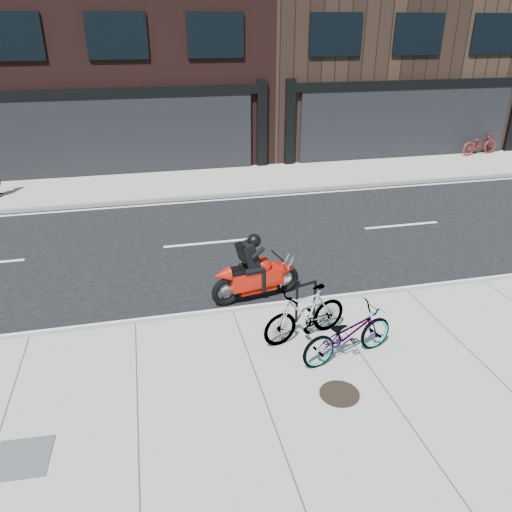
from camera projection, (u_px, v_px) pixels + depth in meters
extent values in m
plane|color=black|center=(218.00, 275.00, 12.26)|extent=(120.00, 120.00, 0.00)
cube|color=gray|center=(269.00, 413.00, 7.82)|extent=(60.00, 6.00, 0.13)
cube|color=gray|center=(186.00, 183.00, 19.07)|extent=(60.00, 3.50, 0.13)
cube|color=black|center=(368.00, 9.00, 24.45)|extent=(12.00, 10.00, 12.50)
cylinder|color=black|center=(297.00, 305.00, 9.92)|extent=(0.06, 0.06, 0.81)
cylinder|color=black|center=(315.00, 299.00, 10.12)|extent=(0.06, 0.06, 0.81)
cylinder|color=black|center=(307.00, 284.00, 9.85)|extent=(0.44, 0.18, 0.06)
imported|color=gray|center=(348.00, 334.00, 8.84)|extent=(1.98, 1.10, 0.99)
imported|color=gray|center=(305.00, 314.00, 9.37)|extent=(1.84, 0.93, 1.07)
torus|color=black|center=(285.00, 279.00, 11.35)|extent=(0.68, 0.26, 0.67)
torus|color=black|center=(226.00, 292.00, 10.82)|extent=(0.68, 0.26, 0.67)
cube|color=#A41207|center=(256.00, 277.00, 11.00)|extent=(1.27, 0.61, 0.38)
cone|color=#A41207|center=(287.00, 269.00, 11.26)|extent=(0.53, 0.52, 0.45)
sphere|color=#A41207|center=(262.00, 265.00, 10.94)|extent=(0.40, 0.40, 0.40)
cube|color=black|center=(243.00, 270.00, 10.78)|extent=(0.60, 0.38, 0.12)
cylinder|color=silver|center=(230.00, 288.00, 11.04)|extent=(0.56, 0.19, 0.09)
cube|color=black|center=(249.00, 255.00, 10.69)|extent=(0.46, 0.43, 0.60)
cube|color=black|center=(242.00, 252.00, 10.60)|extent=(0.29, 0.34, 0.41)
sphere|color=black|center=(254.00, 241.00, 10.61)|extent=(0.29, 0.29, 0.29)
imported|color=maroon|center=(480.00, 144.00, 22.71)|extent=(2.00, 0.98, 1.00)
cylinder|color=black|center=(339.00, 394.00, 8.12)|extent=(0.85, 0.85, 0.02)
cube|color=#4A4A4C|center=(23.00, 458.00, 6.92)|extent=(0.79, 0.79, 0.02)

